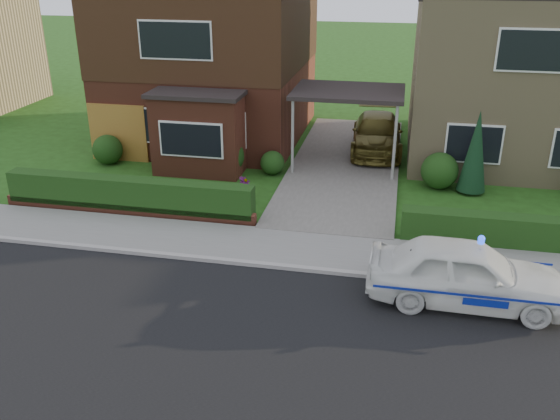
# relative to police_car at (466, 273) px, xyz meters

# --- Properties ---
(ground) EXTENTS (120.00, 120.00, 0.00)m
(ground) POSITION_rel_police_car_xyz_m (-3.46, -2.40, -0.72)
(ground) COLOR #1F4512
(ground) RESTS_ON ground
(road) EXTENTS (60.00, 6.00, 0.02)m
(road) POSITION_rel_police_car_xyz_m (-3.46, -2.40, -0.72)
(road) COLOR black
(road) RESTS_ON ground
(kerb) EXTENTS (60.00, 0.16, 0.12)m
(kerb) POSITION_rel_police_car_xyz_m (-3.46, 0.65, -0.66)
(kerb) COLOR #9E9993
(kerb) RESTS_ON ground
(sidewalk) EXTENTS (60.00, 2.00, 0.10)m
(sidewalk) POSITION_rel_police_car_xyz_m (-3.46, 1.70, -0.67)
(sidewalk) COLOR slate
(sidewalk) RESTS_ON ground
(driveway) EXTENTS (3.80, 12.00, 0.12)m
(driveway) POSITION_rel_police_car_xyz_m (-3.46, 8.60, -0.66)
(driveway) COLOR #666059
(driveway) RESTS_ON ground
(house_left) EXTENTS (7.50, 9.53, 7.25)m
(house_left) POSITION_rel_police_car_xyz_m (-9.24, 11.50, 3.09)
(house_left) COLOR brown
(house_left) RESTS_ON ground
(house_right) EXTENTS (7.50, 8.06, 7.25)m
(house_right) POSITION_rel_police_car_xyz_m (2.34, 11.59, 2.94)
(house_right) COLOR tan
(house_right) RESTS_ON ground
(carport_link) EXTENTS (3.80, 3.00, 2.77)m
(carport_link) POSITION_rel_police_car_xyz_m (-3.46, 8.55, 1.94)
(carport_link) COLOR black
(carport_link) RESTS_ON ground
(garage_door) EXTENTS (2.20, 0.10, 2.10)m
(garage_door) POSITION_rel_police_car_xyz_m (-11.71, 7.56, 0.33)
(garage_door) COLOR brown
(garage_door) RESTS_ON ground
(dwarf_wall) EXTENTS (7.70, 0.25, 0.36)m
(dwarf_wall) POSITION_rel_police_car_xyz_m (-9.26, 2.90, -0.54)
(dwarf_wall) COLOR brown
(dwarf_wall) RESTS_ON ground
(hedge_left) EXTENTS (7.50, 0.55, 0.90)m
(hedge_left) POSITION_rel_police_car_xyz_m (-9.26, 3.05, -0.72)
(hedge_left) COLOR #143410
(hedge_left) RESTS_ON ground
(hedge_right) EXTENTS (7.50, 0.55, 0.80)m
(hedge_right) POSITION_rel_police_car_xyz_m (2.34, 2.95, -0.72)
(hedge_right) COLOR #143410
(hedge_right) RESTS_ON ground
(shrub_left_far) EXTENTS (1.08, 1.08, 1.08)m
(shrub_left_far) POSITION_rel_police_car_xyz_m (-11.96, 7.10, -0.18)
(shrub_left_far) COLOR #143410
(shrub_left_far) RESTS_ON ground
(shrub_left_mid) EXTENTS (1.32, 1.32, 1.32)m
(shrub_left_mid) POSITION_rel_police_car_xyz_m (-7.46, 6.90, -0.06)
(shrub_left_mid) COLOR #143410
(shrub_left_mid) RESTS_ON ground
(shrub_left_near) EXTENTS (0.84, 0.84, 0.84)m
(shrub_left_near) POSITION_rel_police_car_xyz_m (-5.86, 7.20, -0.30)
(shrub_left_near) COLOR #143410
(shrub_left_near) RESTS_ON ground
(shrub_right_near) EXTENTS (1.20, 1.20, 1.20)m
(shrub_right_near) POSITION_rel_police_car_xyz_m (-0.26, 7.00, -0.12)
(shrub_right_near) COLOR #143410
(shrub_right_near) RESTS_ON ground
(conifer_a) EXTENTS (0.90, 0.90, 2.60)m
(conifer_a) POSITION_rel_police_car_xyz_m (0.74, 6.80, 0.58)
(conifer_a) COLOR black
(conifer_a) RESTS_ON ground
(police_car) EXTENTS (3.89, 4.25, 1.60)m
(police_car) POSITION_rel_police_car_xyz_m (0.00, 0.00, 0.00)
(police_car) COLOR white
(police_car) RESTS_ON ground
(driveway_car) EXTENTS (2.05, 4.63, 1.32)m
(driveway_car) POSITION_rel_police_car_xyz_m (-2.46, 10.31, 0.06)
(driveway_car) COLOR brown
(driveway_car) RESTS_ON driveway
(potted_plant_a) EXTENTS (0.41, 0.32, 0.70)m
(potted_plant_a) POSITION_rel_police_car_xyz_m (-12.46, 3.60, -0.37)
(potted_plant_a) COLOR gray
(potted_plant_a) RESTS_ON ground
(potted_plant_b) EXTENTS (0.56, 0.53, 0.81)m
(potted_plant_b) POSITION_rel_police_car_xyz_m (-6.73, 3.83, -0.31)
(potted_plant_b) COLOR gray
(potted_plant_b) RESTS_ON ground
(potted_plant_c) EXTENTS (0.52, 0.52, 0.78)m
(potted_plant_c) POSITION_rel_police_car_xyz_m (-6.18, 4.63, -0.33)
(potted_plant_c) COLOR gray
(potted_plant_c) RESTS_ON ground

